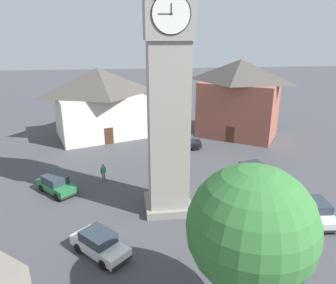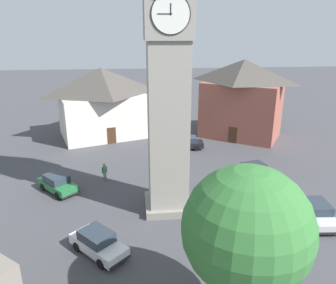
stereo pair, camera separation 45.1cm
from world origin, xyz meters
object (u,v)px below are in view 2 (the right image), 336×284
at_px(car_silver_kerb, 58,183).
at_px(car_white_side, 317,212).
at_px(car_black_far, 186,143).
at_px(building_corner_back, 242,98).
at_px(building_hall_far, 103,102).
at_px(car_blue_kerb, 252,171).
at_px(car_red_corner, 98,243).
at_px(pedestrian, 105,170).
at_px(tree, 247,229).
at_px(clock_tower, 168,30).

xyz_separation_m(car_silver_kerb, car_white_side, (-20.29, 6.95, 0.00)).
relative_size(car_black_far, building_corner_back, 0.35).
bearing_deg(building_hall_far, car_black_far, 147.60).
bearing_deg(car_silver_kerb, car_blue_kerb, -177.72).
bearing_deg(car_blue_kerb, car_silver_kerb, 2.28).
relative_size(car_red_corner, pedestrian, 2.46).
bearing_deg(car_red_corner, car_blue_kerb, -144.68).
xyz_separation_m(car_red_corner, tree, (-7.28, 6.19, 4.67)).
bearing_deg(car_white_side, pedestrian, -28.28).
bearing_deg(tree, building_hall_far, -74.16).
bearing_deg(pedestrian, car_silver_kerb, 24.85).
bearing_deg(building_hall_far, clock_tower, 108.41).
xyz_separation_m(car_blue_kerb, car_black_far, (5.00, -8.89, 0.00)).
distance_m(car_silver_kerb, building_hall_far, 16.81).
relative_size(car_white_side, building_hall_far, 0.32).
bearing_deg(car_red_corner, clock_tower, -134.27).
bearing_deg(pedestrian, car_black_far, -139.46).
distance_m(car_blue_kerb, building_hall_far, 22.01).
height_order(clock_tower, car_silver_kerb, clock_tower).
bearing_deg(car_blue_kerb, building_hall_far, -45.26).
height_order(car_blue_kerb, car_red_corner, same).
bearing_deg(building_corner_back, car_white_side, 88.10).
distance_m(clock_tower, building_hall_far, 22.81).
bearing_deg(building_corner_back, car_red_corner, 53.96).
bearing_deg(car_black_far, pedestrian, 40.54).
distance_m(clock_tower, car_white_side, 17.10).
xyz_separation_m(car_red_corner, building_corner_back, (-16.58, -22.79, 4.40)).
distance_m(car_blue_kerb, car_black_far, 10.20).
xyz_separation_m(clock_tower, pedestrian, (5.47, -5.63, -12.58)).
distance_m(car_white_side, pedestrian, 18.54).
bearing_deg(car_silver_kerb, car_red_corner, 116.16).
bearing_deg(car_white_side, tree, 43.61).
xyz_separation_m(car_red_corner, building_hall_far, (1.59, -25.07, 3.88)).
height_order(car_red_corner, car_white_side, same).
height_order(car_white_side, building_hall_far, building_hall_far).
height_order(clock_tower, building_corner_back, clock_tower).
relative_size(car_silver_kerb, building_hall_far, 0.32).
relative_size(car_blue_kerb, building_corner_back, 0.36).
xyz_separation_m(car_red_corner, car_black_far, (-8.66, -18.57, 0.00)).
bearing_deg(pedestrian, clock_tower, 134.14).
bearing_deg(car_white_side, car_red_corner, 7.22).
bearing_deg(car_black_far, building_corner_back, -151.94).
distance_m(car_white_side, building_corner_back, 21.25).
relative_size(car_red_corner, building_corner_back, 0.34).
relative_size(clock_tower, car_black_far, 5.49).
xyz_separation_m(car_white_side, building_corner_back, (-0.69, -20.78, 4.40)).
xyz_separation_m(clock_tower, building_hall_far, (6.63, -19.91, -8.94)).
distance_m(car_black_far, building_corner_back, 10.00).
height_order(building_corner_back, building_hall_far, building_corner_back).
xyz_separation_m(clock_tower, tree, (-2.24, 11.36, -8.15)).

